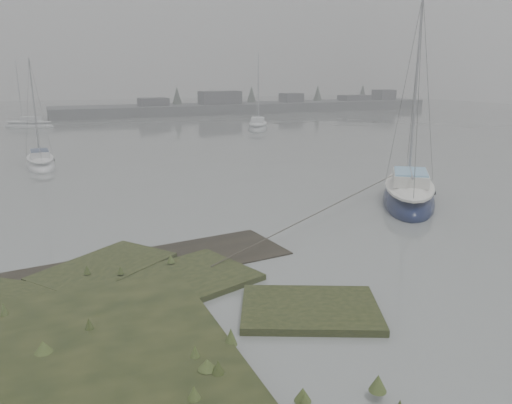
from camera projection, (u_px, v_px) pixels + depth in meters
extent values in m
plane|color=slate|center=(114.00, 150.00, 39.71)|extent=(160.00, 160.00, 0.00)
cube|color=#4C4F51|center=(254.00, 108.00, 78.02)|extent=(60.00, 8.00, 1.60)
cube|color=#424247|center=(153.00, 106.00, 70.72)|extent=(4.00, 3.00, 2.20)
cube|color=#424247|center=(220.00, 101.00, 74.50)|extent=(6.00, 3.00, 3.00)
cube|color=#424247|center=(291.00, 101.00, 79.22)|extent=(3.00, 3.00, 2.50)
cube|color=#424247|center=(354.00, 101.00, 83.94)|extent=(5.00, 3.00, 2.00)
cube|color=#424247|center=(384.00, 98.00, 86.17)|extent=(3.00, 3.00, 2.80)
cone|color=#384238|center=(177.00, 99.00, 73.84)|extent=(2.00, 2.00, 3.50)
cone|color=#384238|center=(252.00, 97.00, 78.50)|extent=(2.00, 2.00, 3.50)
cone|color=#384238|center=(318.00, 96.00, 83.16)|extent=(2.00, 2.00, 3.50)
cone|color=#384238|center=(362.00, 95.00, 86.65)|extent=(2.00, 2.00, 3.50)
ellipsoid|color=black|center=(408.00, 200.00, 23.73)|extent=(6.27, 7.14, 1.75)
ellipsoid|color=silver|center=(409.00, 185.00, 23.55)|extent=(5.33, 6.12, 0.49)
cube|color=silver|center=(410.00, 178.00, 23.15)|extent=(2.73, 2.90, 0.51)
cube|color=#7CB2D9|center=(411.00, 172.00, 23.08)|extent=(2.52, 2.67, 0.08)
cylinder|color=#939399|center=(416.00, 88.00, 23.29)|extent=(0.11, 0.11, 8.22)
cylinder|color=#939399|center=(411.00, 173.00, 22.89)|extent=(1.83, 2.33, 0.09)
ellipsoid|color=white|center=(41.00, 166.00, 32.60)|extent=(1.90, 5.33, 1.28)
ellipsoid|color=silver|center=(40.00, 158.00, 32.47)|extent=(1.53, 4.64, 0.36)
cube|color=silver|center=(40.00, 154.00, 32.19)|extent=(1.19, 1.84, 0.38)
cube|color=#1A2848|center=(39.00, 150.00, 32.14)|extent=(1.11, 1.69, 0.06)
cylinder|color=#939399|center=(34.00, 106.00, 32.23)|extent=(0.08, 0.08, 6.03)
cylinder|color=#939399|center=(39.00, 151.00, 32.01)|extent=(0.13, 2.11, 0.07)
ellipsoid|color=#A5ABAF|center=(258.00, 129.00, 53.63)|extent=(4.61, 6.38, 1.49)
ellipsoid|color=white|center=(258.00, 123.00, 53.48)|extent=(3.89, 5.50, 0.42)
cube|color=white|center=(258.00, 120.00, 53.13)|extent=(2.13, 2.47, 0.44)
cube|color=silver|center=(258.00, 118.00, 53.07)|extent=(1.98, 2.28, 0.07)
cylinder|color=#939399|center=(258.00, 87.00, 53.28)|extent=(0.10, 0.10, 7.02)
cylinder|color=#939399|center=(258.00, 118.00, 52.90)|extent=(1.20, 2.22, 0.08)
ellipsoid|color=#A4AAAD|center=(29.00, 127.00, 55.70)|extent=(5.80, 4.14, 1.35)
ellipsoid|color=silver|center=(29.00, 122.00, 55.57)|extent=(5.00, 3.49, 0.38)
cube|color=silver|center=(31.00, 119.00, 55.47)|extent=(2.24, 1.92, 0.40)
cube|color=silver|center=(30.00, 117.00, 55.41)|extent=(2.07, 1.78, 0.06)
cylinder|color=#939399|center=(19.00, 90.00, 54.73)|extent=(0.09, 0.09, 6.37)
cylinder|color=#939399|center=(32.00, 117.00, 55.41)|extent=(2.02, 1.06, 0.07)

